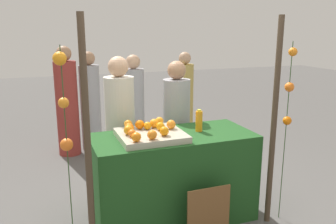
% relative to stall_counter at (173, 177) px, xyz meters
% --- Properties ---
extents(ground_plane, '(24.00, 24.00, 0.00)m').
position_rel_stall_counter_xyz_m(ground_plane, '(0.00, 0.00, -0.45)').
color(ground_plane, '#565451').
extents(stall_counter, '(1.62, 0.72, 0.91)m').
position_rel_stall_counter_xyz_m(stall_counter, '(0.00, 0.00, 0.00)').
color(stall_counter, '#1E4C1E').
rests_on(stall_counter, ground_plane).
extents(orange_tray, '(0.62, 0.56, 0.06)m').
position_rel_stall_counter_xyz_m(orange_tray, '(-0.24, -0.03, 0.48)').
color(orange_tray, '#B2AD99').
rests_on(orange_tray, stall_counter).
extents(orange_0, '(0.09, 0.09, 0.09)m').
position_rel_stall_counter_xyz_m(orange_0, '(-0.46, -0.03, 0.56)').
color(orange_0, orange).
rests_on(orange_0, orange_tray).
extents(orange_1, '(0.09, 0.09, 0.09)m').
position_rel_stall_counter_xyz_m(orange_1, '(-0.16, -0.17, 0.56)').
color(orange_1, orange).
rests_on(orange_1, orange_tray).
extents(orange_2, '(0.07, 0.07, 0.07)m').
position_rel_stall_counter_xyz_m(orange_2, '(-0.45, -0.11, 0.55)').
color(orange_2, orange).
rests_on(orange_2, orange_tray).
extents(orange_3, '(0.09, 0.09, 0.09)m').
position_rel_stall_counter_xyz_m(orange_3, '(-0.02, 0.01, 0.56)').
color(orange_3, orange).
rests_on(orange_3, orange_tray).
extents(orange_4, '(0.08, 0.08, 0.08)m').
position_rel_stall_counter_xyz_m(orange_4, '(-0.24, 0.07, 0.55)').
color(orange_4, orange).
rests_on(orange_4, orange_tray).
extents(orange_5, '(0.08, 0.08, 0.08)m').
position_rel_stall_counter_xyz_m(orange_5, '(-0.41, 0.19, 0.56)').
color(orange_5, orange).
rests_on(orange_5, orange_tray).
extents(orange_6, '(0.09, 0.09, 0.09)m').
position_rel_stall_counter_xyz_m(orange_6, '(-0.30, -0.24, 0.56)').
color(orange_6, orange).
rests_on(orange_6, orange_tray).
extents(orange_7, '(0.09, 0.09, 0.09)m').
position_rel_stall_counter_xyz_m(orange_7, '(-0.44, 0.05, 0.56)').
color(orange_7, orange).
rests_on(orange_7, orange_tray).
extents(orange_8, '(0.08, 0.08, 0.08)m').
position_rel_stall_counter_xyz_m(orange_8, '(-0.08, 0.19, 0.56)').
color(orange_8, orange).
rests_on(orange_8, orange_tray).
extents(orange_9, '(0.09, 0.09, 0.09)m').
position_rel_stall_counter_xyz_m(orange_9, '(-0.31, 0.12, 0.56)').
color(orange_9, orange).
rests_on(orange_9, orange_tray).
extents(orange_10, '(0.09, 0.09, 0.09)m').
position_rel_stall_counter_xyz_m(orange_10, '(-0.45, -0.26, 0.56)').
color(orange_10, orange).
rests_on(orange_10, orange_tray).
extents(orange_11, '(0.09, 0.09, 0.09)m').
position_rel_stall_counter_xyz_m(orange_11, '(-0.16, 0.11, 0.56)').
color(orange_11, orange).
rests_on(orange_11, orange_tray).
extents(orange_12, '(0.08, 0.08, 0.08)m').
position_rel_stall_counter_xyz_m(orange_12, '(-0.14, -0.00, 0.56)').
color(orange_12, orange).
rests_on(orange_12, orange_tray).
extents(juice_bottle, '(0.07, 0.07, 0.23)m').
position_rel_stall_counter_xyz_m(juice_bottle, '(0.29, 0.03, 0.56)').
color(juice_bottle, orange).
rests_on(juice_bottle, stall_counter).
extents(chalkboard_sign, '(0.42, 0.03, 0.57)m').
position_rel_stall_counter_xyz_m(chalkboard_sign, '(0.13, -0.54, -0.18)').
color(chalkboard_sign, brown).
rests_on(chalkboard_sign, ground_plane).
extents(vendor_left, '(0.33, 0.33, 1.65)m').
position_rel_stall_counter_xyz_m(vendor_left, '(-0.40, 0.62, 0.31)').
color(vendor_left, beige).
rests_on(vendor_left, ground_plane).
extents(vendor_right, '(0.32, 0.32, 1.58)m').
position_rel_stall_counter_xyz_m(vendor_right, '(0.27, 0.60, 0.28)').
color(vendor_right, '#99999E').
rests_on(vendor_right, ground_plane).
extents(crowd_person_0, '(0.34, 0.34, 1.69)m').
position_rel_stall_counter_xyz_m(crowd_person_0, '(-0.83, 2.36, 0.33)').
color(crowd_person_0, maroon).
rests_on(crowd_person_0, ground_plane).
extents(crowd_person_1, '(0.31, 0.31, 1.56)m').
position_rel_stall_counter_xyz_m(crowd_person_1, '(0.11, 1.93, 0.27)').
color(crowd_person_1, '#99999E').
rests_on(crowd_person_1, ground_plane).
extents(crowd_person_2, '(0.31, 0.31, 1.55)m').
position_rel_stall_counter_xyz_m(crowd_person_2, '(1.15, 2.41, 0.27)').
color(crowd_person_2, tan).
rests_on(crowd_person_2, ground_plane).
extents(crowd_person_3, '(0.32, 0.32, 1.59)m').
position_rel_stall_counter_xyz_m(crowd_person_3, '(-0.46, 2.48, 0.29)').
color(crowd_person_3, '#99999E').
rests_on(crowd_person_3, ground_plane).
extents(canopy_post_left, '(0.06, 0.06, 2.06)m').
position_rel_stall_counter_xyz_m(canopy_post_left, '(-0.89, -0.40, 0.58)').
color(canopy_post_left, '#473828').
rests_on(canopy_post_left, ground_plane).
extents(canopy_post_right, '(0.06, 0.06, 2.06)m').
position_rel_stall_counter_xyz_m(canopy_post_right, '(0.89, -0.40, 0.58)').
color(canopy_post_right, '#473828').
rests_on(canopy_post_right, ground_plane).
extents(garland_strand_left, '(0.11, 0.11, 1.82)m').
position_rel_stall_counter_xyz_m(garland_strand_left, '(-1.05, -0.39, 0.92)').
color(garland_strand_left, '#2D4C23').
rests_on(garland_strand_left, ground_plane).
extents(garland_strand_right, '(0.09, 0.09, 1.82)m').
position_rel_stall_counter_xyz_m(garland_strand_right, '(1.05, -0.40, 0.90)').
color(garland_strand_right, '#2D4C23').
rests_on(garland_strand_right, ground_plane).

